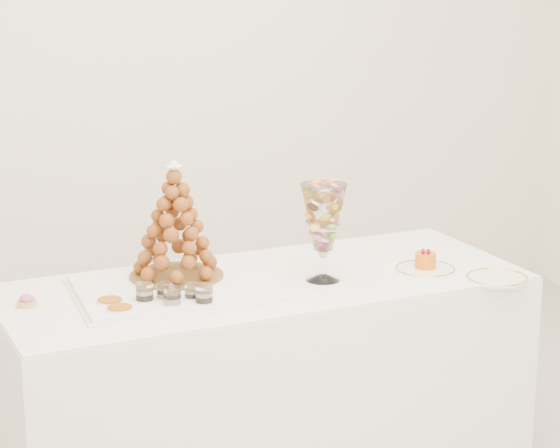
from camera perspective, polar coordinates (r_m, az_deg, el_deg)
name	(u,v)px	position (r m, az deg, el deg)	size (l,w,h in m)	color
buffet_table	(264,374)	(3.93, -0.86, -7.85)	(1.88, 0.84, 0.70)	white
lace_tray	(177,289)	(3.71, -5.42, -3.38)	(0.66, 0.50, 0.02)	white
macaron_vase	(323,218)	(3.77, 2.29, 0.30)	(0.16, 0.16, 0.34)	white
cake_plate	(425,270)	(3.96, 7.60, -2.37)	(0.22, 0.22, 0.01)	white
spare_plate	(497,278)	(3.90, 11.26, -2.80)	(0.22, 0.22, 0.01)	white
pink_tart	(27,301)	(3.65, -13.10, -3.95)	(0.06, 0.06, 0.04)	tan
verrine_a	(145,295)	(3.57, -7.09, -3.69)	(0.06, 0.06, 0.08)	white
verrine_b	(165,294)	(3.59, -6.05, -3.65)	(0.05, 0.05, 0.07)	white
verrine_c	(192,294)	(3.58, -4.61, -3.65)	(0.05, 0.05, 0.07)	white
verrine_d	(172,299)	(3.53, -5.65, -3.91)	(0.06, 0.06, 0.08)	white
verrine_e	(204,297)	(3.53, -3.99, -3.82)	(0.06, 0.06, 0.08)	white
ramekin_back	(110,304)	(3.57, -8.87, -4.17)	(0.09, 0.09, 0.03)	white
ramekin_front	(120,312)	(3.50, -8.35, -4.56)	(0.09, 0.09, 0.03)	white
croquembouche	(175,221)	(3.75, -5.50, 0.16)	(0.33, 0.33, 0.41)	brown
mousse_cake	(425,260)	(3.96, 7.61, -1.88)	(0.08, 0.08, 0.07)	#D7630A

